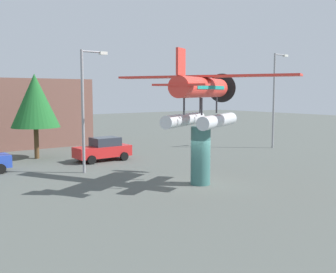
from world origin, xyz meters
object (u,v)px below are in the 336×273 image
display_pedestal (201,156)px  floatplane_monument (202,96)px  streetlight_secondary (275,94)px  streetlight_primary (86,102)px  tree_east (35,101)px  car_mid_red (103,149)px  storefront_building (6,114)px

display_pedestal → floatplane_monument: 3.30m
display_pedestal → streetlight_secondary: bearing=25.0°
streetlight_primary → streetlight_secondary: size_ratio=0.90×
streetlight_secondary → tree_east: (-19.77, 7.12, -0.50)m
streetlight_primary → streetlight_secondary: 19.15m
display_pedestal → tree_east: tree_east is taller
display_pedestal → car_mid_red: (-0.54, 10.36, -0.74)m
streetlight_secondary → display_pedestal: bearing=-155.0°
streetlight_secondary → streetlight_primary: bearing=-179.0°
storefront_building → tree_east: bearing=-89.6°
streetlight_primary → streetlight_secondary: streetlight_secondary is taller
display_pedestal → storefront_building: (-4.23, 22.00, 1.56)m
streetlight_secondary → storefront_building: streetlight_secondary is taller
tree_east → car_mid_red: bearing=-48.0°
car_mid_red → storefront_building: bearing=-72.4°
floatplane_monument → storefront_building: 22.43m
display_pedestal → car_mid_red: display_pedestal is taller
display_pedestal → streetlight_secondary: size_ratio=0.38×
display_pedestal → streetlight_primary: size_ratio=0.42×
storefront_building → display_pedestal: bearing=-79.1°
streetlight_primary → tree_east: size_ratio=1.19×
car_mid_red → streetlight_primary: (-3.00, -3.41, 3.64)m
streetlight_secondary → storefront_building: 24.76m
floatplane_monument → streetlight_primary: size_ratio=1.25×
tree_east → streetlight_primary: bearing=-85.2°
car_mid_red → streetlight_primary: size_ratio=0.54×
display_pedestal → storefront_building: 22.46m
floatplane_monument → streetlight_primary: bearing=90.4°
display_pedestal → car_mid_red: bearing=93.0°
tree_east → display_pedestal: bearing=-73.8°
streetlight_secondary → tree_east: streetlight_secondary is taller
streetlight_secondary → car_mid_red: bearing=169.2°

